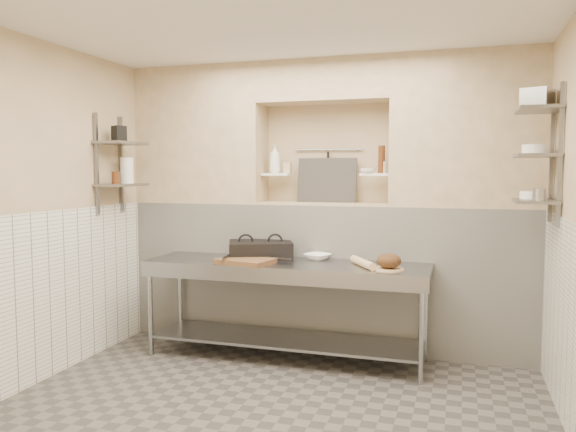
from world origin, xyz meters
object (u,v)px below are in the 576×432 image
at_px(rolling_pin, 363,263).
at_px(prep_table, 285,290).
at_px(bottle_soap, 275,159).
at_px(bowl_alcove, 368,171).
at_px(jug_left, 127,171).
at_px(bread_loaf, 389,261).
at_px(panini_press, 261,250).
at_px(cutting_board, 245,261).
at_px(mixing_bowl, 318,257).

bearing_deg(rolling_pin, prep_table, 178.69).
height_order(prep_table, bottle_soap, bottle_soap).
distance_m(bowl_alcove, jug_left, 2.34).
distance_m(bottle_soap, jug_left, 1.46).
height_order(bread_loaf, jug_left, jug_left).
xyz_separation_m(rolling_pin, bowl_alcove, (-0.05, 0.54, 0.80)).
xyz_separation_m(panini_press, cutting_board, (-0.03, -0.33, -0.06)).
bearing_deg(jug_left, mixing_bowl, 8.71).
xyz_separation_m(prep_table, cutting_board, (-0.33, -0.16, 0.28)).
bearing_deg(mixing_bowl, rolling_pin, -28.64).
bearing_deg(bottle_soap, bowl_alcove, -2.46).
bearing_deg(rolling_pin, mixing_bowl, 151.36).
xyz_separation_m(panini_press, jug_left, (-1.31, -0.22, 0.76)).
height_order(panini_press, bowl_alcove, bowl_alcove).
distance_m(mixing_bowl, rolling_pin, 0.54).
relative_size(mixing_bowl, bowl_alcove, 1.65).
bearing_deg(jug_left, cutting_board, -5.09).
height_order(mixing_bowl, jug_left, jug_left).
height_order(prep_table, mixing_bowl, mixing_bowl).
height_order(panini_press, mixing_bowl, panini_press).
relative_size(bread_loaf, bottle_soap, 0.72).
height_order(mixing_bowl, bread_loaf, bread_loaf).
xyz_separation_m(cutting_board, mixing_bowl, (0.57, 0.40, 0.01)).
xyz_separation_m(cutting_board, bread_loaf, (1.28, 0.04, 0.06)).
xyz_separation_m(prep_table, panini_press, (-0.30, 0.18, 0.34)).
relative_size(rolling_pin, bottle_soap, 1.56).
distance_m(mixing_bowl, bread_loaf, 0.80).
distance_m(rolling_pin, jug_left, 2.46).
distance_m(prep_table, bread_loaf, 1.02).
height_order(prep_table, bread_loaf, bread_loaf).
xyz_separation_m(prep_table, bottle_soap, (-0.29, 0.57, 1.21)).
xyz_separation_m(mixing_bowl, jug_left, (-1.85, -0.28, 0.81)).
bearing_deg(rolling_pin, bowl_alcove, 95.58).
xyz_separation_m(prep_table, mixing_bowl, (0.24, 0.24, 0.29)).
relative_size(mixing_bowl, jug_left, 0.95).
distance_m(mixing_bowl, bottle_soap, 1.12).
bearing_deg(prep_table, jug_left, -178.48).
relative_size(rolling_pin, jug_left, 1.80).
relative_size(bread_loaf, jug_left, 0.83).
bearing_deg(prep_table, bread_loaf, -6.92).
bearing_deg(cutting_board, jug_left, 174.91).
height_order(rolling_pin, bowl_alcove, bowl_alcove).
distance_m(panini_press, bottle_soap, 0.96).
relative_size(mixing_bowl, bread_loaf, 1.15).
bearing_deg(cutting_board, rolling_pin, 7.65).
bearing_deg(panini_press, rolling_pin, -33.27).
distance_m(panini_press, rolling_pin, 1.04).
distance_m(cutting_board, bread_loaf, 1.28).
bearing_deg(jug_left, panini_press, 9.55).
relative_size(panini_press, bowl_alcove, 4.93).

